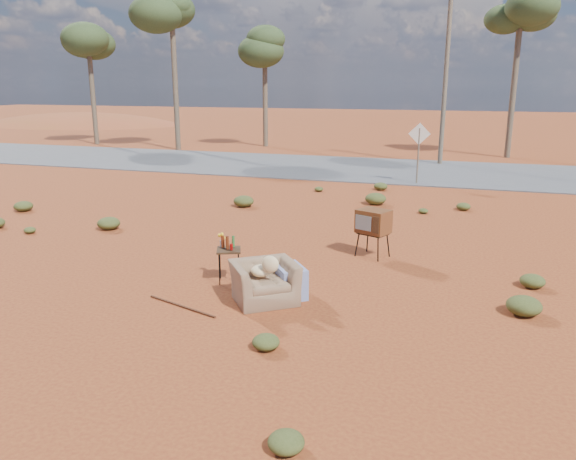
% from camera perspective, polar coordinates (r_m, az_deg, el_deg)
% --- Properties ---
extents(ground, '(140.00, 140.00, 0.00)m').
position_cam_1_polar(ground, '(9.81, -2.72, -6.51)').
color(ground, '#94471D').
rests_on(ground, ground).
extents(highway, '(140.00, 7.00, 0.04)m').
position_cam_1_polar(highway, '(24.03, 10.03, 6.05)').
color(highway, '#565659').
rests_on(highway, ground).
extents(dirt_mound, '(26.00, 18.00, 2.00)m').
position_cam_1_polar(dirt_mound, '(54.12, -20.34, 10.06)').
color(dirt_mound, '#943C23').
rests_on(dirt_mound, ground).
extents(armchair, '(1.32, 1.35, 0.91)m').
position_cam_1_polar(armchair, '(9.39, -1.90, -4.72)').
color(armchair, brown).
rests_on(armchair, ground).
extents(tv_unit, '(0.77, 0.70, 1.01)m').
position_cam_1_polar(tv_unit, '(11.78, 8.67, 0.80)').
color(tv_unit, black).
rests_on(tv_unit, ground).
extents(side_table, '(0.56, 0.56, 0.88)m').
position_cam_1_polar(side_table, '(10.28, -6.21, -1.79)').
color(side_table, '#372414').
rests_on(side_table, ground).
extents(rusty_bar, '(1.43, 0.51, 0.04)m').
position_cam_1_polar(rusty_bar, '(9.40, -10.75, -7.61)').
color(rusty_bar, '#502515').
rests_on(rusty_bar, ground).
extents(road_sign, '(0.78, 0.06, 2.19)m').
position_cam_1_polar(road_sign, '(20.72, 13.16, 8.67)').
color(road_sign, brown).
rests_on(road_sign, ground).
extents(eucalyptus_far_left, '(3.20, 3.20, 7.10)m').
position_cam_1_polar(eucalyptus_far_left, '(35.67, -19.65, 17.75)').
color(eucalyptus_far_left, brown).
rests_on(eucalyptus_far_left, ground).
extents(eucalyptus_left, '(3.20, 3.20, 8.10)m').
position_cam_1_polar(eucalyptus_left, '(31.67, -11.72, 20.54)').
color(eucalyptus_left, brown).
rests_on(eucalyptus_left, ground).
extents(eucalyptus_near_left, '(3.20, 3.20, 6.60)m').
position_cam_1_polar(eucalyptus_near_left, '(32.61, -2.39, 18.05)').
color(eucalyptus_near_left, brown).
rests_on(eucalyptus_near_left, ground).
extents(eucalyptus_center, '(3.20, 3.20, 7.60)m').
position_cam_1_polar(eucalyptus_center, '(29.74, 22.55, 19.22)').
color(eucalyptus_center, brown).
rests_on(eucalyptus_center, ground).
extents(utility_pole_center, '(1.40, 0.20, 8.00)m').
position_cam_1_polar(utility_pole_center, '(26.08, 15.78, 15.50)').
color(utility_pole_center, brown).
rests_on(utility_pole_center, ground).
extents(scrub_patch, '(17.49, 8.07, 0.33)m').
position_cam_1_polar(scrub_patch, '(14.00, 0.46, 0.63)').
color(scrub_patch, '#474F22').
rests_on(scrub_patch, ground).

